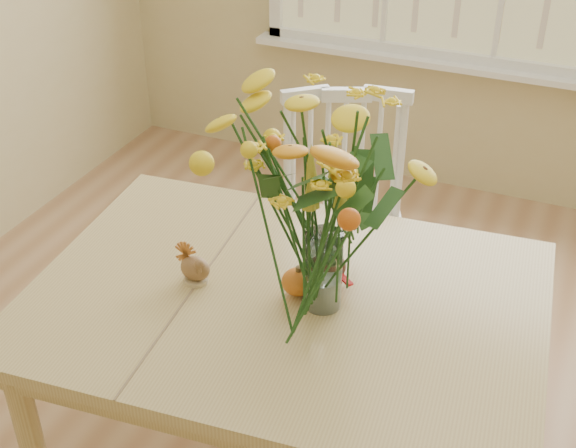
% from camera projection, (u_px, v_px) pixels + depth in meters
% --- Properties ---
extents(dining_table, '(1.48, 1.12, 0.75)m').
position_uv_depth(dining_table, '(285.00, 321.00, 2.15)').
color(dining_table, tan).
rests_on(dining_table, floor).
extents(windsor_chair, '(0.59, 0.58, 0.98)m').
position_uv_depth(windsor_chair, '(344.00, 216.00, 2.82)').
color(windsor_chair, white).
rests_on(windsor_chair, floor).
extents(flower_vase, '(0.47, 0.47, 0.56)m').
position_uv_depth(flower_vase, '(326.00, 197.00, 1.89)').
color(flower_vase, white).
rests_on(flower_vase, dining_table).
extents(pumpkin, '(0.09, 0.09, 0.07)m').
position_uv_depth(pumpkin, '(298.00, 283.00, 2.09)').
color(pumpkin, '#C45E17').
rests_on(pumpkin, dining_table).
extents(turkey_figurine, '(0.09, 0.07, 0.11)m').
position_uv_depth(turkey_figurine, '(195.00, 269.00, 2.13)').
color(turkey_figurine, '#CCB78C').
rests_on(turkey_figurine, dining_table).
extents(dark_gourd, '(0.13, 0.09, 0.08)m').
position_uv_depth(dark_gourd, '(330.00, 268.00, 2.14)').
color(dark_gourd, '#38160F').
rests_on(dark_gourd, dining_table).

